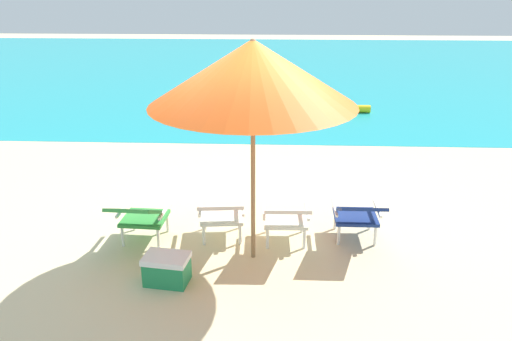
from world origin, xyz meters
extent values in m
plane|color=beige|center=(0.00, 4.00, 0.00)|extent=(40.00, 40.00, 0.00)
cube|color=teal|center=(0.00, 12.76, 0.00)|extent=(40.00, 18.00, 0.01)
cylinder|color=yellow|center=(1.66, 6.37, 0.10)|extent=(1.60, 0.18, 0.18)
cube|color=#338E3D|center=(-1.35, -0.15, 0.28)|extent=(0.55, 0.53, 0.04)
cube|color=#338E3D|center=(-1.37, -0.51, 0.55)|extent=(0.55, 0.54, 0.27)
cylinder|color=white|center=(-1.56, 0.08, 0.13)|extent=(0.04, 0.04, 0.26)
cylinder|color=white|center=(-1.12, 0.05, 0.13)|extent=(0.04, 0.04, 0.26)
cylinder|color=white|center=(-1.58, -0.34, 0.13)|extent=(0.04, 0.04, 0.26)
cylinder|color=white|center=(-1.14, -0.37, 0.13)|extent=(0.04, 0.04, 0.26)
cube|color=white|center=(-1.61, -0.13, 0.40)|extent=(0.06, 0.50, 0.03)
cube|color=white|center=(-1.09, -0.16, 0.40)|extent=(0.06, 0.50, 0.03)
cube|color=silver|center=(-0.41, -0.04, 0.28)|extent=(0.57, 0.55, 0.04)
cube|color=silver|center=(-0.37, -0.40, 0.55)|extent=(0.57, 0.56, 0.27)
cylinder|color=white|center=(-0.65, 0.15, 0.13)|extent=(0.04, 0.04, 0.26)
cylinder|color=white|center=(-0.21, 0.20, 0.13)|extent=(0.04, 0.04, 0.26)
cylinder|color=white|center=(-0.61, -0.27, 0.13)|extent=(0.04, 0.04, 0.26)
cylinder|color=white|center=(-0.17, -0.22, 0.13)|extent=(0.04, 0.04, 0.26)
cube|color=white|center=(-0.67, -0.06, 0.40)|extent=(0.08, 0.50, 0.03)
cube|color=white|center=(-0.15, -0.01, 0.40)|extent=(0.08, 0.50, 0.03)
cube|color=silver|center=(0.38, -0.10, 0.28)|extent=(0.54, 0.52, 0.04)
cube|color=silver|center=(0.39, -0.47, 0.55)|extent=(0.54, 0.53, 0.27)
cylinder|color=white|center=(0.15, 0.10, 0.13)|extent=(0.04, 0.04, 0.26)
cylinder|color=white|center=(0.59, 0.12, 0.13)|extent=(0.04, 0.04, 0.26)
cylinder|color=white|center=(0.17, -0.32, 0.13)|extent=(0.04, 0.04, 0.26)
cylinder|color=white|center=(0.61, -0.30, 0.13)|extent=(0.04, 0.04, 0.26)
cube|color=white|center=(0.12, -0.11, 0.40)|extent=(0.05, 0.50, 0.03)
cube|color=white|center=(0.64, -0.09, 0.40)|extent=(0.05, 0.50, 0.03)
cube|color=navy|center=(1.25, 0.02, 0.28)|extent=(0.52, 0.50, 0.04)
cube|color=navy|center=(1.25, -0.35, 0.55)|extent=(0.52, 0.52, 0.27)
cylinder|color=white|center=(1.03, 0.23, 0.13)|extent=(0.04, 0.04, 0.26)
cylinder|color=white|center=(1.47, 0.23, 0.13)|extent=(0.04, 0.04, 0.26)
cylinder|color=white|center=(1.03, -0.19, 0.13)|extent=(0.04, 0.04, 0.26)
cylinder|color=white|center=(1.47, -0.19, 0.13)|extent=(0.04, 0.04, 0.26)
cube|color=white|center=(0.99, 0.02, 0.40)|extent=(0.03, 0.50, 0.03)
cube|color=white|center=(1.51, 0.02, 0.40)|extent=(0.03, 0.50, 0.03)
cylinder|color=olive|center=(0.01, -0.53, 0.92)|extent=(0.05, 0.05, 1.84)
cone|color=#EA5619|center=(0.01, -0.53, 2.14)|extent=(2.88, 2.88, 0.69)
sphere|color=#4C3823|center=(0.01, -0.53, 2.45)|extent=(0.07, 0.07, 0.07)
cube|color=#1E844C|center=(-0.88, -1.10, 0.13)|extent=(0.49, 0.36, 0.26)
cube|color=white|center=(-0.88, -1.10, 0.29)|extent=(0.51, 0.38, 0.06)
camera|label=1|loc=(0.28, -5.77, 3.06)|focal=36.05mm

